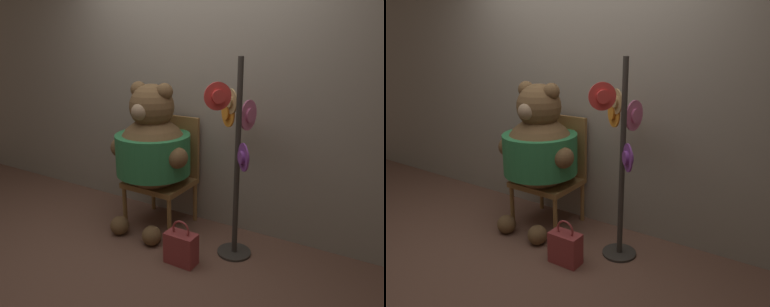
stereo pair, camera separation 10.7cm
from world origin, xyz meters
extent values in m
plane|color=brown|center=(0.00, 0.00, 0.00)|extent=(14.00, 14.00, 0.00)
cube|color=gray|center=(0.00, 0.79, 1.34)|extent=(8.00, 0.10, 2.68)
cylinder|color=olive|center=(-0.49, 0.22, 0.20)|extent=(0.04, 0.04, 0.39)
cylinder|color=olive|center=(0.02, 0.22, 0.20)|extent=(0.04, 0.04, 0.39)
cylinder|color=olive|center=(-0.49, 0.66, 0.20)|extent=(0.04, 0.04, 0.39)
cylinder|color=olive|center=(0.02, 0.66, 0.20)|extent=(0.04, 0.04, 0.39)
cube|color=olive|center=(-0.24, 0.44, 0.42)|extent=(0.57, 0.51, 0.05)
cube|color=olive|center=(-0.24, 0.67, 0.74)|extent=(0.57, 0.04, 0.59)
sphere|color=brown|center=(-0.25, 0.36, 0.73)|extent=(0.66, 0.66, 0.66)
cylinder|color=#2D7F47|center=(-0.25, 0.36, 0.73)|extent=(0.68, 0.68, 0.37)
sphere|color=brown|center=(-0.25, 0.36, 1.16)|extent=(0.40, 0.40, 0.40)
sphere|color=brown|center=(-0.39, 0.36, 1.30)|extent=(0.15, 0.15, 0.15)
sphere|color=brown|center=(-0.11, 0.36, 1.30)|extent=(0.15, 0.15, 0.15)
sphere|color=#997A5B|center=(-0.25, 0.19, 1.14)|extent=(0.15, 0.15, 0.15)
sphere|color=brown|center=(-0.56, 0.28, 0.76)|extent=(0.19, 0.19, 0.19)
sphere|color=brown|center=(0.07, 0.28, 0.76)|extent=(0.19, 0.19, 0.19)
sphere|color=brown|center=(-0.43, 0.06, 0.09)|extent=(0.17, 0.17, 0.17)
sphere|color=brown|center=(-0.07, 0.06, 0.09)|extent=(0.17, 0.17, 0.17)
cylinder|color=#332D28|center=(0.61, 0.31, 0.01)|extent=(0.28, 0.28, 0.02)
cylinder|color=#332D28|center=(0.61, 0.31, 0.80)|extent=(0.04, 0.04, 1.61)
cylinder|color=#D16693|center=(0.63, 0.45, 1.15)|extent=(0.04, 0.24, 0.24)
cylinder|color=#D16693|center=(0.63, 0.45, 1.15)|extent=(0.06, 0.12, 0.12)
cylinder|color=red|center=(0.49, 0.19, 1.32)|extent=(0.16, 0.16, 0.21)
cylinder|color=red|center=(0.49, 0.19, 1.32)|extent=(0.12, 0.12, 0.10)
cylinder|color=#7A388E|center=(0.70, 0.21, 0.89)|extent=(0.15, 0.17, 0.21)
cylinder|color=#7A388E|center=(0.70, 0.21, 0.89)|extent=(0.11, 0.12, 0.10)
cylinder|color=tan|center=(0.50, 0.39, 1.26)|extent=(0.17, 0.13, 0.20)
cylinder|color=tan|center=(0.50, 0.39, 1.26)|extent=(0.11, 0.10, 0.10)
cylinder|color=orange|center=(0.46, 0.43, 1.16)|extent=(0.19, 0.16, 0.24)
cylinder|color=orange|center=(0.46, 0.43, 1.16)|extent=(0.12, 0.11, 0.11)
cube|color=maroon|center=(0.31, -0.04, 0.13)|extent=(0.25, 0.14, 0.26)
torus|color=maroon|center=(0.31, -0.04, 0.29)|extent=(0.16, 0.02, 0.16)
camera|label=1|loc=(1.74, -2.25, 1.70)|focal=35.00mm
camera|label=2|loc=(1.83, -2.19, 1.70)|focal=35.00mm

